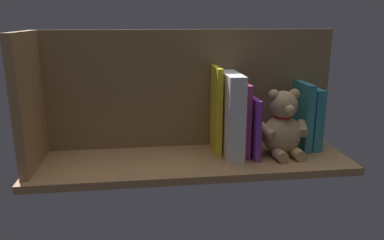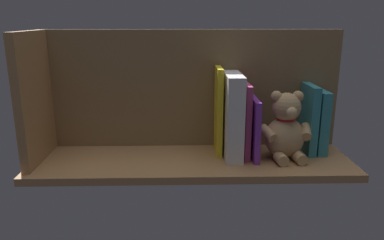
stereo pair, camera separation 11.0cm
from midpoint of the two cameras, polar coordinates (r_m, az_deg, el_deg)
ground_plane at (r=114.54cm, az=2.78°, el=-6.34°), size 95.21×29.05×2.20cm
shelf_back_panel at (r=120.78cm, az=2.48°, el=4.68°), size 95.21×1.50×37.75cm
shelf_side_divider at (r=114.74cm, az=-20.48°, el=3.15°), size 2.40×23.05×37.75cm
book_0 at (r=125.32cm, az=21.21°, el=-0.21°), size 2.98×11.79×19.68cm
book_1 at (r=123.63cm, az=19.87°, el=0.14°), size 2.41×12.28×21.43cm
teddy_bear at (r=116.24cm, az=16.76°, el=-1.37°), size 16.62×14.03×20.59cm
book_2 at (r=116.20cm, az=11.94°, el=-1.00°), size 1.83×17.64×18.34cm
book_3 at (r=116.26cm, az=10.76°, el=0.12°), size 1.71×15.27×22.41cm
dictionary_thick_white at (r=113.94cm, az=8.96°, el=0.65°), size 4.97×17.55×25.32cm
book_4 at (r=116.04cm, az=6.78°, el=1.39°), size 1.71×11.63×26.86cm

